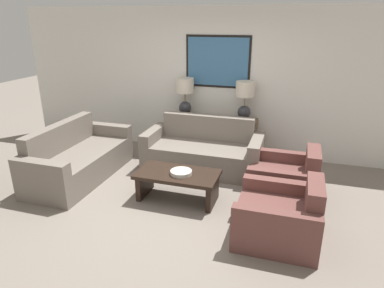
{
  "coord_description": "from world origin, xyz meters",
  "views": [
    {
      "loc": [
        1.43,
        -3.82,
        2.42
      ],
      "look_at": [
        -0.02,
        0.79,
        0.65
      ],
      "focal_mm": 32.0,
      "sensor_mm": 36.0,
      "label": 1
    }
  ],
  "objects_px": {
    "console_table": "(213,136)",
    "table_lamp_right": "(245,97)",
    "couch_by_back_wall": "(203,152)",
    "decorative_bowl": "(181,172)",
    "table_lamp_left": "(185,93)",
    "couch_by_side": "(78,159)",
    "coffee_table": "(178,180)",
    "armchair_near_back_wall": "(285,180)",
    "armchair_near_camera": "(280,218)"
  },
  "relations": [
    {
      "from": "table_lamp_right",
      "to": "armchair_near_back_wall",
      "type": "xyz_separation_m",
      "value": [
        0.83,
        -1.32,
        -0.88
      ]
    },
    {
      "from": "console_table",
      "to": "table_lamp_right",
      "type": "xyz_separation_m",
      "value": [
        0.55,
        0.0,
        0.78
      ]
    },
    {
      "from": "coffee_table",
      "to": "decorative_bowl",
      "type": "bearing_deg",
      "value": -26.26
    },
    {
      "from": "couch_by_back_wall",
      "to": "decorative_bowl",
      "type": "height_order",
      "value": "couch_by_back_wall"
    },
    {
      "from": "coffee_table",
      "to": "couch_by_back_wall",
      "type": "bearing_deg",
      "value": 87.21
    },
    {
      "from": "coffee_table",
      "to": "decorative_bowl",
      "type": "relative_size",
      "value": 3.87
    },
    {
      "from": "armchair_near_camera",
      "to": "coffee_table",
      "type": "bearing_deg",
      "value": 160.53
    },
    {
      "from": "table_lamp_right",
      "to": "decorative_bowl",
      "type": "height_order",
      "value": "table_lamp_right"
    },
    {
      "from": "couch_by_side",
      "to": "armchair_near_back_wall",
      "type": "distance_m",
      "value": 3.23
    },
    {
      "from": "armchair_near_back_wall",
      "to": "armchair_near_camera",
      "type": "xyz_separation_m",
      "value": [
        0.0,
        -1.02,
        0.0
      ]
    },
    {
      "from": "console_table",
      "to": "table_lamp_left",
      "type": "distance_m",
      "value": 0.96
    },
    {
      "from": "armchair_near_back_wall",
      "to": "table_lamp_right",
      "type": "bearing_deg",
      "value": 122.2
    },
    {
      "from": "coffee_table",
      "to": "armchair_near_camera",
      "type": "xyz_separation_m",
      "value": [
        1.44,
        -0.51,
        -0.04
      ]
    },
    {
      "from": "console_table",
      "to": "armchair_near_camera",
      "type": "relative_size",
      "value": 1.7
    },
    {
      "from": "decorative_bowl",
      "to": "couch_by_back_wall",
      "type": "bearing_deg",
      "value": 90.48
    },
    {
      "from": "decorative_bowl",
      "to": "table_lamp_right",
      "type": "bearing_deg",
      "value": 73.76
    },
    {
      "from": "couch_by_back_wall",
      "to": "decorative_bowl",
      "type": "distance_m",
      "value": 1.19
    },
    {
      "from": "console_table",
      "to": "decorative_bowl",
      "type": "xyz_separation_m",
      "value": [
        0.01,
        -1.86,
        0.08
      ]
    },
    {
      "from": "armchair_near_camera",
      "to": "table_lamp_right",
      "type": "bearing_deg",
      "value": 109.57
    },
    {
      "from": "table_lamp_left",
      "to": "couch_by_side",
      "type": "height_order",
      "value": "table_lamp_left"
    },
    {
      "from": "table_lamp_left",
      "to": "coffee_table",
      "type": "xyz_separation_m",
      "value": [
        0.5,
        -1.83,
        -0.84
      ]
    },
    {
      "from": "couch_by_side",
      "to": "decorative_bowl",
      "type": "relative_size",
      "value": 6.6
    },
    {
      "from": "couch_by_side",
      "to": "console_table",
      "type": "bearing_deg",
      "value": 41.02
    },
    {
      "from": "table_lamp_right",
      "to": "couch_by_side",
      "type": "bearing_deg",
      "value": -146.23
    },
    {
      "from": "couch_by_side",
      "to": "armchair_near_back_wall",
      "type": "bearing_deg",
      "value": 4.9
    },
    {
      "from": "coffee_table",
      "to": "armchair_near_back_wall",
      "type": "height_order",
      "value": "armchair_near_back_wall"
    },
    {
      "from": "table_lamp_left",
      "to": "couch_by_side",
      "type": "bearing_deg",
      "value": -128.79
    },
    {
      "from": "table_lamp_right",
      "to": "decorative_bowl",
      "type": "xyz_separation_m",
      "value": [
        -0.54,
        -1.86,
        -0.7
      ]
    },
    {
      "from": "console_table",
      "to": "table_lamp_left",
      "type": "height_order",
      "value": "table_lamp_left"
    },
    {
      "from": "coffee_table",
      "to": "couch_by_side",
      "type": "bearing_deg",
      "value": 172.54
    },
    {
      "from": "table_lamp_right",
      "to": "coffee_table",
      "type": "relative_size",
      "value": 0.6
    },
    {
      "from": "decorative_bowl",
      "to": "coffee_table",
      "type": "bearing_deg",
      "value": 153.74
    },
    {
      "from": "table_lamp_left",
      "to": "console_table",
      "type": "bearing_deg",
      "value": 0.0
    },
    {
      "from": "table_lamp_right",
      "to": "coffee_table",
      "type": "bearing_deg",
      "value": -108.39
    },
    {
      "from": "console_table",
      "to": "decorative_bowl",
      "type": "relative_size",
      "value": 5.34
    },
    {
      "from": "table_lamp_right",
      "to": "armchair_near_back_wall",
      "type": "bearing_deg",
      "value": -57.8
    },
    {
      "from": "console_table",
      "to": "table_lamp_right",
      "type": "bearing_deg",
      "value": 0.0
    },
    {
      "from": "table_lamp_left",
      "to": "coffee_table",
      "type": "bearing_deg",
      "value": -74.82
    },
    {
      "from": "couch_by_side",
      "to": "armchair_near_camera",
      "type": "xyz_separation_m",
      "value": [
        3.21,
        -0.74,
        -0.03
      ]
    },
    {
      "from": "console_table",
      "to": "table_lamp_right",
      "type": "height_order",
      "value": "table_lamp_right"
    },
    {
      "from": "console_table",
      "to": "coffee_table",
      "type": "xyz_separation_m",
      "value": [
        -0.06,
        -1.83,
        -0.06
      ]
    },
    {
      "from": "console_table",
      "to": "couch_by_back_wall",
      "type": "distance_m",
      "value": 0.68
    },
    {
      "from": "console_table",
      "to": "table_lamp_right",
      "type": "relative_size",
      "value": 2.29
    },
    {
      "from": "couch_by_side",
      "to": "table_lamp_left",
      "type": "bearing_deg",
      "value": 51.21
    },
    {
      "from": "table_lamp_right",
      "to": "armchair_near_camera",
      "type": "xyz_separation_m",
      "value": [
        0.83,
        -2.33,
        -0.88
      ]
    },
    {
      "from": "console_table",
      "to": "armchair_near_camera",
      "type": "xyz_separation_m",
      "value": [
        1.38,
        -2.33,
        -0.1
      ]
    },
    {
      "from": "table_lamp_right",
      "to": "couch_by_back_wall",
      "type": "height_order",
      "value": "table_lamp_right"
    },
    {
      "from": "couch_by_side",
      "to": "couch_by_back_wall",
      "type": "bearing_deg",
      "value": 26.55
    },
    {
      "from": "table_lamp_right",
      "to": "couch_by_side",
      "type": "relative_size",
      "value": 0.35
    },
    {
      "from": "table_lamp_left",
      "to": "couch_by_side",
      "type": "xyz_separation_m",
      "value": [
        -1.28,
        -1.59,
        -0.85
      ]
    }
  ]
}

